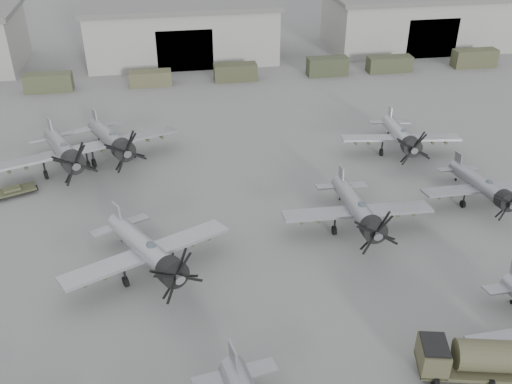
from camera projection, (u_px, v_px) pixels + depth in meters
ground at (239, 346)px, 37.22m from camera, size 220.00×220.00×0.00m
hangar_center at (182, 29)px, 87.41m from camera, size 29.00×14.80×8.70m
hangar_right at (416, 19)px, 92.81m from camera, size 29.00×14.80×8.70m
support_truck_2 at (49, 82)px, 76.27m from camera, size 6.23×2.20×2.40m
support_truck_3 at (151, 78)px, 78.29m from camera, size 5.69×2.20×1.99m
support_truck_4 at (235, 72)px, 79.87m from camera, size 5.99×2.20×2.34m
support_truck_5 at (327, 66)px, 81.71m from camera, size 5.80×2.20×2.58m
support_truck_6 at (389, 64)px, 83.13m from camera, size 6.50×2.20×2.23m
support_truck_7 at (474, 58)px, 84.92m from camera, size 6.53×2.20×2.59m
aircraft_mid_1 at (148, 251)px, 42.04m from camera, size 12.82×11.63×5.26m
aircraft_mid_2 at (359, 210)px, 47.07m from camera, size 12.60×11.34×5.05m
aircraft_mid_3 at (484, 187)px, 50.88m from camera, size 11.06×9.95×4.45m
aircraft_far_0 at (64, 151)px, 55.80m from camera, size 13.80×12.44×5.55m
aircraft_far_1 at (402, 136)px, 59.35m from camera, size 12.54×11.28×4.98m
aircraft_extra_178 at (112, 140)px, 57.93m from camera, size 13.80×12.44×5.55m
fuel_tanker at (477, 358)px, 34.30m from camera, size 7.44×3.88×2.74m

